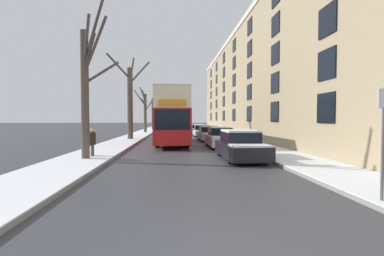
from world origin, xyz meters
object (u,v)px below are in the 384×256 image
bare_tree_left_3 (153,112)px  parked_car_0 (240,146)px  bare_tree_left_1 (130,99)px  pedestrian_left_sidewalk (92,142)px  parked_car_4 (198,129)px  double_decker_bus (172,115)px  parked_car_3 (202,131)px  parked_car_2 (208,134)px  bare_tree_left_2 (145,110)px  oncoming_van (167,125)px  bare_tree_left_0 (87,87)px  parked_car_1 (220,138)px  street_sign_post (383,139)px

bare_tree_left_3 → parked_car_0: bearing=-79.3°
bare_tree_left_1 → pedestrian_left_sidewalk: (0.02, -11.92, -3.18)m
parked_car_4 → pedestrian_left_sidewalk: 23.18m
bare_tree_left_3 → double_decker_bus: 30.17m
bare_tree_left_3 → parked_car_3: bare_tree_left_3 is taller
parked_car_2 → bare_tree_left_2: bearing=118.5°
bare_tree_left_1 → double_decker_bus: bearing=-40.5°
bare_tree_left_3 → parked_car_4: (7.37, -16.41, -2.87)m
oncoming_van → bare_tree_left_0: bearing=-97.6°
bare_tree_left_2 → double_decker_bus: 17.12m
double_decker_bus → parked_car_1: size_ratio=2.74×
bare_tree_left_0 → pedestrian_left_sidewalk: bare_tree_left_0 is taller
oncoming_van → parked_car_0: bearing=-80.1°
street_sign_post → parked_car_1: bearing=96.1°
oncoming_van → street_sign_post: 32.25m
parked_car_0 → bare_tree_left_1: bearing=121.0°
bare_tree_left_2 → parked_car_3: (7.57, -8.01, -2.72)m
parked_car_4 → parked_car_3: bearing=-90.0°
bare_tree_left_0 → bare_tree_left_1: bare_tree_left_1 is taller
parked_car_2 → oncoming_van: oncoming_van is taller
bare_tree_left_0 → double_decker_bus: size_ratio=0.69×
street_sign_post → bare_tree_left_0: bearing=141.5°
parked_car_4 → oncoming_van: oncoming_van is taller
parked_car_4 → oncoming_van: 4.70m
parked_car_3 → street_sign_post: size_ratio=1.45×
bare_tree_left_1 → parked_car_3: size_ratio=2.11×
bare_tree_left_3 → parked_car_4: bare_tree_left_3 is taller
bare_tree_left_2 → parked_car_4: bare_tree_left_2 is taller
bare_tree_left_2 → parked_car_4: size_ratio=1.63×
bare_tree_left_3 → parked_car_0: size_ratio=1.73×
bare_tree_left_0 → bare_tree_left_2: (-0.03, 25.86, -0.22)m
parked_car_3 → bare_tree_left_1: bearing=-146.1°
parked_car_4 → bare_tree_left_0: bearing=-108.3°
oncoming_van → street_sign_post: size_ratio=1.99×
bare_tree_left_1 → parked_car_3: bare_tree_left_1 is taller
bare_tree_left_1 → street_sign_post: (8.97, -19.87, -2.47)m
bare_tree_left_1 → bare_tree_left_3: size_ratio=1.11×
bare_tree_left_1 → parked_car_4: size_ratio=2.03×
parked_car_0 → parked_car_3: 17.68m
street_sign_post → bare_tree_left_1: bearing=114.3°
bare_tree_left_1 → pedestrian_left_sidewalk: size_ratio=5.38×
oncoming_van → parked_car_2: bearing=-71.5°
parked_car_3 → parked_car_4: 4.91m
parked_car_3 → parked_car_2: bearing=-90.0°
bare_tree_left_3 → oncoming_van: bare_tree_left_3 is taller
bare_tree_left_2 → parked_car_1: 21.55m
parked_car_1 → parked_car_3: bearing=90.0°
parked_car_2 → parked_car_4: (0.00, 10.82, -0.00)m
pedestrian_left_sidewalk → double_decker_bus: bearing=-39.9°
parked_car_0 → parked_car_2: parked_car_0 is taller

